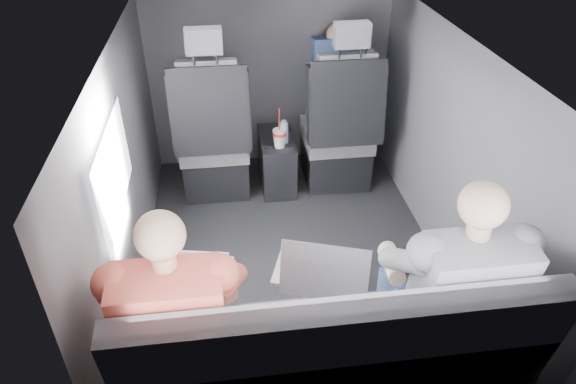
{
  "coord_description": "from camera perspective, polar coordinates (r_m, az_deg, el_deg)",
  "views": [
    {
      "loc": [
        -0.35,
        -2.4,
        2.13
      ],
      "look_at": [
        -0.04,
        -0.05,
        0.55
      ],
      "focal_mm": 32.0,
      "sensor_mm": 36.0,
      "label": 1
    }
  ],
  "objects": [
    {
      "name": "floor",
      "position": [
        3.23,
        0.57,
        -7.51
      ],
      "size": [
        2.6,
        2.6,
        0.0
      ],
      "primitive_type": "plane",
      "color": "black",
      "rests_on": "ground"
    },
    {
      "name": "ceiling",
      "position": [
        2.55,
        0.75,
        15.9
      ],
      "size": [
        2.6,
        2.6,
        0.0
      ],
      "primitive_type": "plane",
      "rotation": [
        3.14,
        0.0,
        0.0
      ],
      "color": "#B2B2AD",
      "rests_on": "panel_back"
    },
    {
      "name": "panel_left",
      "position": [
        2.86,
        -17.48,
        1.45
      ],
      "size": [
        0.02,
        2.6,
        1.35
      ],
      "primitive_type": "cube",
      "color": "#56565B",
      "rests_on": "floor"
    },
    {
      "name": "panel_right",
      "position": [
        3.08,
        17.52,
        3.8
      ],
      "size": [
        0.02,
        2.6,
        1.35
      ],
      "primitive_type": "cube",
      "color": "#56565B",
      "rests_on": "floor"
    },
    {
      "name": "panel_front",
      "position": [
        4.0,
        -2.04,
        12.36
      ],
      "size": [
        1.8,
        0.02,
        1.35
      ],
      "primitive_type": "cube",
      "color": "#56565B",
      "rests_on": "floor"
    },
    {
      "name": "panel_back",
      "position": [
        1.86,
        6.57,
        -18.11
      ],
      "size": [
        1.8,
        0.02,
        1.35
      ],
      "primitive_type": "cube",
      "color": "#56565B",
      "rests_on": "floor"
    },
    {
      "name": "side_window",
      "position": [
        2.49,
        -18.74,
        2.19
      ],
      "size": [
        0.02,
        0.75,
        0.42
      ],
      "primitive_type": "cube",
      "color": "white",
      "rests_on": "panel_left"
    },
    {
      "name": "seatbelt",
      "position": [
        3.44,
        6.62,
        10.78
      ],
      "size": [
        0.35,
        0.11,
        0.59
      ],
      "primitive_type": "cube",
      "rotation": [
        -0.14,
        0.49,
        0.0
      ],
      "color": "black",
      "rests_on": "front_seat_right"
    },
    {
      "name": "front_seat_left",
      "position": [
        3.68,
        -8.23,
        5.31
      ],
      "size": [
        0.52,
        0.58,
        1.26
      ],
      "color": "black",
      "rests_on": "floor"
    },
    {
      "name": "front_seat_right",
      "position": [
        3.76,
        5.64,
        6.2
      ],
      "size": [
        0.52,
        0.58,
        1.26
      ],
      "color": "black",
      "rests_on": "floor"
    },
    {
      "name": "center_console",
      "position": [
        3.83,
        -1.25,
        3.43
      ],
      "size": [
        0.24,
        0.48,
        0.41
      ],
      "color": "black",
      "rests_on": "floor"
    },
    {
      "name": "rear_bench",
      "position": [
        2.29,
        4.54,
        -19.16
      ],
      "size": [
        1.6,
        0.57,
        0.92
      ],
      "color": "#56565A",
      "rests_on": "floor"
    },
    {
      "name": "soda_cup",
      "position": [
        3.57,
        -0.95,
        6.07
      ],
      "size": [
        0.09,
        0.09,
        0.29
      ],
      "color": "white",
      "rests_on": "center_console"
    },
    {
      "name": "water_bottle",
      "position": [
        3.61,
        -0.46,
        6.57
      ],
      "size": [
        0.06,
        0.06,
        0.18
      ],
      "color": "#ACD3E9",
      "rests_on": "center_console"
    },
    {
      "name": "laptop_white",
      "position": [
        2.24,
        -10.52,
        -9.02
      ],
      "size": [
        0.35,
        0.35,
        0.24
      ],
      "color": "white",
      "rests_on": "passenger_rear_left"
    },
    {
      "name": "laptop_silver",
      "position": [
        2.22,
        3.46,
        -8.75
      ],
      "size": [
        0.42,
        0.43,
        0.26
      ],
      "color": "#A8A7AC",
      "rests_on": "rear_bench"
    },
    {
      "name": "laptop_black",
      "position": [
        2.35,
        16.67,
        -7.59
      ],
      "size": [
        0.4,
        0.39,
        0.26
      ],
      "color": "black",
      "rests_on": "passenger_rear_right"
    },
    {
      "name": "passenger_rear_left",
      "position": [
        2.1,
        -11.99,
        -13.41
      ],
      "size": [
        0.48,
        0.6,
        1.19
      ],
      "color": "#2D2D31",
      "rests_on": "rear_bench"
    },
    {
      "name": "passenger_rear_right",
      "position": [
        2.25,
        17.22,
        -10.27
      ],
      "size": [
        0.49,
        0.61,
        1.21
      ],
      "color": "navy",
      "rests_on": "rear_bench"
    },
    {
      "name": "passenger_front_right",
      "position": [
        3.86,
        5.47,
        12.47
      ],
      "size": [
        0.37,
        0.37,
        0.71
      ],
      "color": "navy",
      "rests_on": "front_seat_right"
    }
  ]
}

